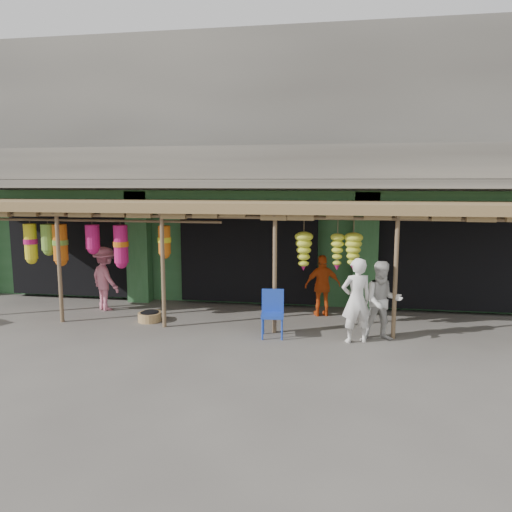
% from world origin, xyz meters
% --- Properties ---
extents(ground, '(80.00, 80.00, 0.00)m').
position_xyz_m(ground, '(0.00, 0.00, 0.00)').
color(ground, '#514C47').
rests_on(ground, ground).
extents(building, '(16.40, 6.80, 7.00)m').
position_xyz_m(building, '(-0.00, 4.87, 3.37)').
color(building, gray).
rests_on(building, ground).
extents(awning, '(14.00, 2.70, 2.79)m').
position_xyz_m(awning, '(-0.16, 0.80, 2.57)').
color(awning, brown).
rests_on(awning, ground).
extents(blue_chair, '(0.52, 0.53, 0.99)m').
position_xyz_m(blue_chair, '(0.99, -0.44, 0.55)').
color(blue_chair, '#1B3CB2').
rests_on(blue_chair, ground).
extents(basket_mid, '(0.59, 0.59, 0.21)m').
position_xyz_m(basket_mid, '(-2.00, 0.18, 0.10)').
color(basket_mid, '#9D7B46').
rests_on(basket_mid, ground).
extents(basket_right, '(0.56, 0.56, 0.21)m').
position_xyz_m(basket_right, '(-2.00, 0.25, 0.11)').
color(basket_right, '#8A5E40').
rests_on(basket_right, ground).
extents(person_front, '(0.74, 0.61, 1.74)m').
position_xyz_m(person_front, '(2.71, -0.57, 0.87)').
color(person_front, white).
rests_on(person_front, ground).
extents(person_right, '(0.88, 0.74, 1.64)m').
position_xyz_m(person_right, '(3.25, -0.34, 0.82)').
color(person_right, silver).
rests_on(person_right, ground).
extents(person_vendor, '(0.94, 0.59, 1.50)m').
position_xyz_m(person_vendor, '(1.97, 1.37, 0.75)').
color(person_vendor, '#DA4D14').
rests_on(person_vendor, ground).
extents(person_shopper, '(1.20, 1.09, 1.62)m').
position_xyz_m(person_shopper, '(-3.50, 1.04, 0.81)').
color(person_shopper, '#CB6B83').
rests_on(person_shopper, ground).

